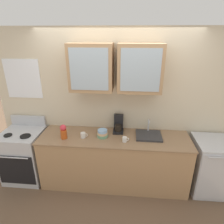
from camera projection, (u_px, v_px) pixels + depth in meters
ground_plane at (114, 181)px, 3.43m from camera, size 10.00×10.00×0.00m
back_wall_unit at (116, 99)px, 3.18m from camera, size 4.05×0.46×2.53m
counter at (114, 160)px, 3.26m from camera, size 2.40×0.66×0.89m
stove_range at (25, 155)px, 3.39m from camera, size 0.66×0.67×1.07m
sink_faucet at (149, 135)px, 3.11m from camera, size 0.40×0.36×0.24m
bowl_stack at (103, 133)px, 3.08m from camera, size 0.17×0.17×0.12m
vase at (63, 132)px, 3.01m from camera, size 0.10×0.10×0.23m
cup_near_sink at (125, 139)px, 2.95m from camera, size 0.10×0.07×0.08m
cup_near_bowls at (83, 135)px, 3.06m from camera, size 0.11×0.08×0.09m
dishwasher at (210, 166)px, 3.12m from camera, size 0.57×0.65×0.89m
coffee_maker at (118, 125)px, 3.23m from camera, size 0.17×0.20×0.29m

